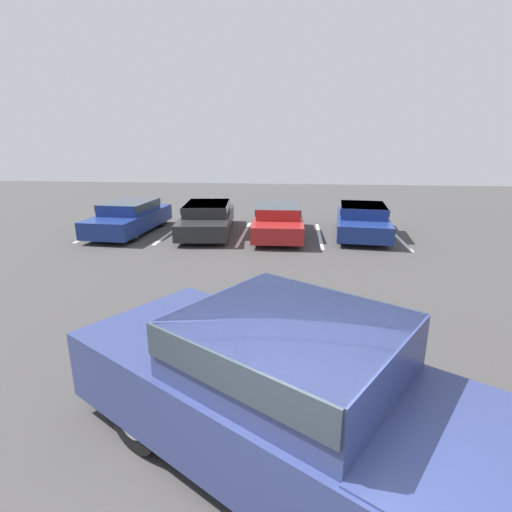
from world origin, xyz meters
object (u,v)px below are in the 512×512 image
(parked_sedan_a, at_px, (130,216))
(parked_sedan_d, at_px, (362,219))
(pickup_truck, at_px, (315,405))
(parked_sedan_b, at_px, (207,217))
(parked_sedan_c, at_px, (278,219))

(parked_sedan_a, xyz_separation_m, parked_sedan_d, (8.91, 0.36, -0.01))
(parked_sedan_d, bearing_deg, pickup_truck, -5.57)
(parked_sedan_a, xyz_separation_m, parked_sedan_b, (3.01, 0.27, -0.03))
(parked_sedan_b, xyz_separation_m, parked_sedan_c, (2.77, -0.22, 0.00))
(parked_sedan_d, bearing_deg, parked_sedan_a, -82.27)
(parked_sedan_a, height_order, parked_sedan_c, parked_sedan_a)
(parked_sedan_c, xyz_separation_m, parked_sedan_d, (3.14, 0.31, 0.01))
(parked_sedan_c, height_order, parked_sedan_d, parked_sedan_d)
(parked_sedan_a, height_order, parked_sedan_d, parked_sedan_a)
(parked_sedan_b, bearing_deg, pickup_truck, 11.85)
(pickup_truck, xyz_separation_m, parked_sedan_a, (-6.68, 11.15, -0.25))
(parked_sedan_a, xyz_separation_m, parked_sedan_c, (5.78, 0.05, -0.02))
(parked_sedan_c, relative_size, parked_sedan_d, 1.01)
(parked_sedan_a, bearing_deg, pickup_truck, 34.50)
(parked_sedan_a, relative_size, parked_sedan_d, 1.03)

